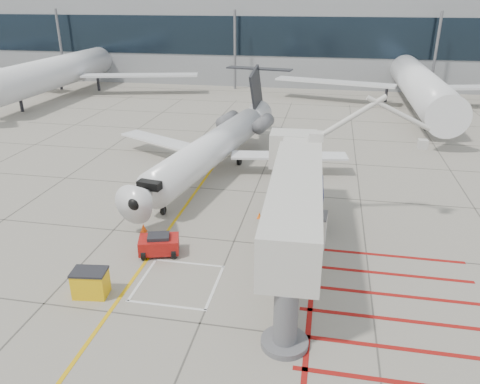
% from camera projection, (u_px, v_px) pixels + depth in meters
% --- Properties ---
extents(ground_plane, '(260.00, 260.00, 0.00)m').
position_uv_depth(ground_plane, '(219.00, 277.00, 25.40)').
color(ground_plane, gray).
rests_on(ground_plane, ground).
extents(regional_jet, '(26.76, 31.56, 7.40)m').
position_uv_depth(regional_jet, '(202.00, 138.00, 36.85)').
color(regional_jet, white).
rests_on(regional_jet, ground_plane).
extents(jet_bridge, '(9.13, 18.27, 7.19)m').
position_uv_depth(jet_bridge, '(295.00, 211.00, 24.65)').
color(jet_bridge, silver).
rests_on(jet_bridge, ground_plane).
extents(pushback_tug, '(2.61, 2.02, 1.34)m').
position_uv_depth(pushback_tug, '(159.00, 244.00, 27.36)').
color(pushback_tug, '#AC1410').
rests_on(pushback_tug, ground_plane).
extents(spill_bin, '(1.79, 1.31, 1.44)m').
position_uv_depth(spill_bin, '(90.00, 283.00, 23.58)').
color(spill_bin, '#EEB50D').
rests_on(spill_bin, ground_plane).
extents(baggage_cart, '(1.74, 1.18, 1.05)m').
position_uv_depth(baggage_cart, '(291.00, 214.00, 31.40)').
color(baggage_cart, '#5A5B5F').
rests_on(baggage_cart, ground_plane).
extents(ground_power_unit, '(2.61, 1.61, 2.01)m').
position_uv_depth(ground_power_unit, '(305.00, 228.00, 28.49)').
color(ground_power_unit, silver).
rests_on(ground_power_unit, ground_plane).
extents(cone_nose, '(0.40, 0.40, 0.56)m').
position_uv_depth(cone_nose, '(143.00, 228.00, 30.10)').
color(cone_nose, '#FD500D').
rests_on(cone_nose, ground_plane).
extents(cone_side, '(0.33, 0.33, 0.45)m').
position_uv_depth(cone_side, '(259.00, 215.00, 31.93)').
color(cone_side, '#FC610D').
rests_on(cone_side, ground_plane).
extents(terminal_building, '(180.00, 28.00, 14.00)m').
position_uv_depth(terminal_building, '(361.00, 37.00, 84.24)').
color(terminal_building, gray).
rests_on(terminal_building, ground_plane).
extents(terminal_glass_band, '(180.00, 0.10, 6.00)m').
position_uv_depth(terminal_glass_band, '(366.00, 38.00, 71.14)').
color(terminal_glass_band, black).
rests_on(terminal_glass_band, ground_plane).
extents(bg_aircraft_b, '(39.06, 43.40, 13.02)m').
position_uv_depth(bg_aircraft_b, '(67.00, 49.00, 70.37)').
color(bg_aircraft_b, silver).
rests_on(bg_aircraft_b, ground_plane).
extents(bg_aircraft_c, '(37.90, 42.11, 12.63)m').
position_uv_depth(bg_aircraft_c, '(417.00, 59.00, 61.73)').
color(bg_aircraft_c, silver).
rests_on(bg_aircraft_c, ground_plane).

